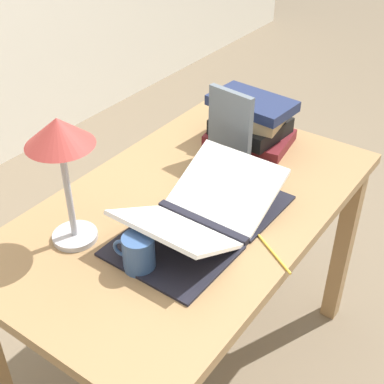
% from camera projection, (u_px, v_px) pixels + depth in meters
% --- Properties ---
extents(ground_plane, '(12.00, 12.00, 0.00)m').
position_uv_depth(ground_plane, '(190.00, 367.00, 2.06)').
color(ground_plane, '#70604C').
extents(reading_desk, '(1.25, 0.74, 0.78)m').
position_uv_depth(reading_desk, '(190.00, 233.00, 1.68)').
color(reading_desk, '#937047').
rests_on(reading_desk, ground_plane).
extents(open_book, '(0.56, 0.32, 0.13)m').
position_uv_depth(open_book, '(202.00, 215.00, 1.51)').
color(open_book, black).
rests_on(open_book, reading_desk).
extents(book_stack_tall, '(0.24, 0.31, 0.17)m').
position_uv_depth(book_stack_tall, '(251.00, 122.00, 1.87)').
color(book_stack_tall, maroon).
rests_on(book_stack_tall, reading_desk).
extents(book_standing_upright, '(0.04, 0.17, 0.26)m').
position_uv_depth(book_standing_upright, '(230.00, 128.00, 1.73)').
color(book_standing_upright, slate).
rests_on(book_standing_upright, reading_desk).
extents(reading_lamp, '(0.18, 0.18, 0.37)m').
position_uv_depth(reading_lamp, '(60.00, 145.00, 1.31)').
color(reading_lamp, '#ADADB2').
rests_on(reading_lamp, reading_desk).
extents(coffee_mug, '(0.08, 0.11, 0.10)m').
position_uv_depth(coffee_mug, '(138.00, 253.00, 1.36)').
color(coffee_mug, '#335184').
rests_on(coffee_mug, reading_desk).
extents(pencil, '(0.10, 0.15, 0.01)m').
position_uv_depth(pencil, '(273.00, 253.00, 1.42)').
color(pencil, gold).
rests_on(pencil, reading_desk).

